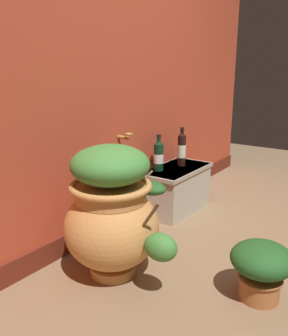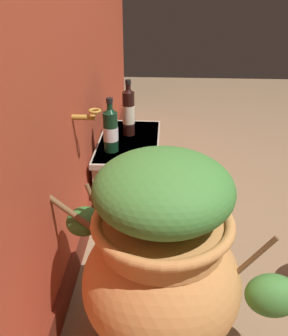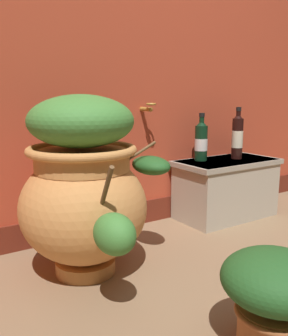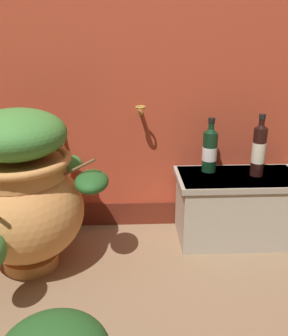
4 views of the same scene
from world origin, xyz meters
name	(u,v)px [view 4 (image 4 of 4)]	position (x,y,z in m)	size (l,w,h in m)	color
terracotta_urn	(25,192)	(-0.47, 0.70, 0.39)	(0.67, 1.04, 0.78)	#D68E4C
stone_ledge	(237,205)	(0.59, 0.91, 0.20)	(0.66, 0.35, 0.37)	#B2A893
wine_bottle_left	(259,149)	(0.68, 0.92, 0.52)	(0.07, 0.07, 0.33)	black
wine_bottle_middle	(210,148)	(0.44, 0.99, 0.50)	(0.08, 0.08, 0.29)	black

